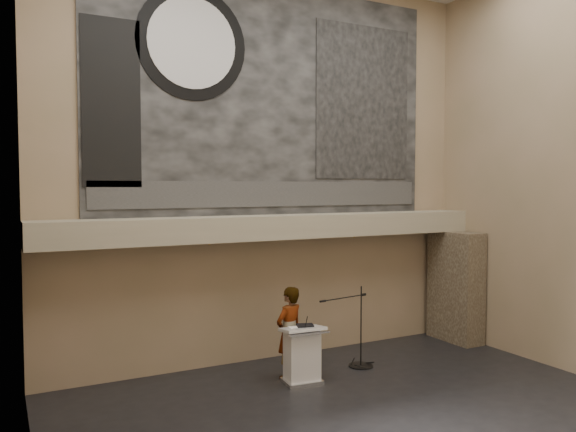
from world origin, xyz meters
TOP-DOWN VIEW (x-y plane):
  - floor at (0.00, 0.00)m, footprint 10.00×10.00m
  - wall_back at (0.00, 4.00)m, footprint 10.00×0.02m
  - wall_left at (-5.00, 0.00)m, footprint 0.02×8.00m
  - soffit at (0.00, 3.60)m, footprint 10.00×0.80m
  - sprinkler_left at (-1.60, 3.55)m, footprint 0.04×0.04m
  - sprinkler_right at (1.90, 3.55)m, footprint 0.04×0.04m
  - banner at (0.00, 3.97)m, footprint 8.00×0.05m
  - banner_text_strip at (0.00, 3.93)m, footprint 7.76×0.02m
  - banner_clock_rim at (-1.80, 3.93)m, footprint 2.30×0.02m
  - banner_clock_face at (-1.80, 3.91)m, footprint 1.84×0.02m
  - banner_building_print at (2.40, 3.93)m, footprint 2.60×0.02m
  - banner_brick_print at (-3.40, 3.93)m, footprint 1.10×0.02m
  - stone_pier at (4.65, 3.15)m, footprint 0.60×1.40m
  - lectern at (-0.20, 2.22)m, footprint 0.84×0.64m
  - binder at (-0.12, 2.25)m, footprint 0.39×0.35m
  - papers at (-0.34, 2.22)m, footprint 0.24×0.31m
  - speaker_person at (-0.28, 2.61)m, footprint 0.78×0.64m
  - mic_stand at (1.37, 2.54)m, footprint 1.37×0.52m

SIDE VIEW (x-z plane):
  - floor at x=0.00m, z-range 0.00..0.00m
  - mic_stand at x=1.37m, z-range -0.61..1.11m
  - lectern at x=-0.20m, z-range -0.02..1.12m
  - speaker_person at x=-0.28m, z-range 0.00..1.83m
  - papers at x=-0.34m, z-range 1.10..1.10m
  - binder at x=-0.12m, z-range 1.10..1.14m
  - stone_pier at x=4.65m, z-range 0.00..2.70m
  - sprinkler_left at x=-1.60m, z-range 2.64..2.70m
  - sprinkler_right at x=1.90m, z-range 2.64..2.70m
  - soffit at x=0.00m, z-range 2.70..3.20m
  - banner_text_strip at x=0.00m, z-range 3.38..3.93m
  - wall_back at x=0.00m, z-range 0.00..8.50m
  - wall_left at x=-5.00m, z-range 0.00..8.50m
  - banner_brick_print at x=-3.40m, z-range 3.80..7.00m
  - banner at x=0.00m, z-range 3.20..8.20m
  - banner_building_print at x=2.40m, z-range 4.00..7.60m
  - banner_clock_rim at x=-1.80m, z-range 5.55..7.85m
  - banner_clock_face at x=-1.80m, z-range 5.78..7.62m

